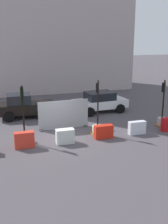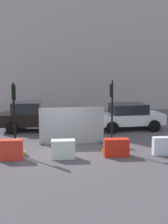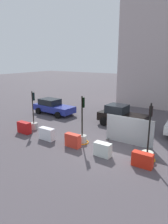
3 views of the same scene
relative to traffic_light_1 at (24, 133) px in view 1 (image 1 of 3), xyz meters
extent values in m
plane|color=#4D464C|center=(2.13, -0.02, -0.52)|extent=(120.00, 120.00, 0.00)
cylinder|color=#ABADA6|center=(0.00, -0.01, -0.26)|extent=(0.58, 0.58, 0.51)
cylinder|color=black|center=(0.00, -0.01, 1.32)|extent=(0.09, 0.09, 2.66)
cube|color=black|center=(0.00, 0.11, 2.22)|extent=(0.17, 0.15, 0.67)
sphere|color=red|center=(0.00, 0.19, 2.44)|extent=(0.11, 0.11, 0.11)
sphere|color=orange|center=(0.00, 0.19, 2.22)|extent=(0.11, 0.11, 0.11)
sphere|color=green|center=(0.00, 0.19, 1.99)|extent=(0.11, 0.11, 0.11)
torus|color=orange|center=(0.00, -0.01, -0.48)|extent=(0.89, 0.89, 0.07)
cylinder|color=silver|center=(4.37, -0.02, -0.29)|extent=(0.66, 0.66, 0.47)
cylinder|color=black|center=(4.37, -0.02, 1.34)|extent=(0.09, 0.09, 2.77)
cube|color=black|center=(4.35, 0.08, 2.26)|extent=(0.18, 0.16, 0.58)
sphere|color=red|center=(4.34, 0.16, 2.45)|extent=(0.10, 0.10, 0.10)
sphere|color=orange|center=(4.34, 0.16, 2.26)|extent=(0.10, 0.10, 0.10)
sphere|color=green|center=(4.34, 0.16, 2.07)|extent=(0.10, 0.10, 0.10)
torus|color=orange|center=(4.37, -0.02, -0.49)|extent=(0.94, 0.94, 0.06)
cylinder|color=#B1A69F|center=(8.95, 0.05, -0.26)|extent=(0.56, 0.56, 0.53)
cylinder|color=black|center=(8.95, 0.05, 1.25)|extent=(0.10, 0.10, 2.48)
cube|color=black|center=(8.97, 0.17, 2.00)|extent=(0.20, 0.17, 0.61)
sphere|color=red|center=(8.98, 0.26, 2.20)|extent=(0.11, 0.11, 0.11)
sphere|color=orange|center=(8.98, 0.26, 2.00)|extent=(0.11, 0.11, 0.11)
sphere|color=green|center=(8.98, 0.26, 1.79)|extent=(0.11, 0.11, 0.11)
torus|color=orange|center=(8.95, 0.05, -0.48)|extent=(0.84, 0.84, 0.08)
cube|color=red|center=(-0.12, -0.89, -0.09)|extent=(1.04, 0.43, 0.86)
cube|color=silver|center=(2.08, -0.98, -0.12)|extent=(1.01, 0.49, 0.81)
cube|color=red|center=(4.39, -0.91, -0.13)|extent=(1.09, 0.45, 0.78)
cube|color=silver|center=(6.56, -0.91, -0.13)|extent=(1.05, 0.39, 0.79)
cube|color=black|center=(0.75, 4.88, 0.18)|extent=(4.06, 1.86, 0.71)
cube|color=black|center=(0.23, 4.90, 0.86)|extent=(1.70, 1.56, 0.66)
cylinder|color=black|center=(2.03, 5.73, -0.18)|extent=(0.70, 0.31, 0.69)
cylinder|color=black|center=(1.95, 3.92, -0.18)|extent=(0.70, 0.31, 0.69)
cylinder|color=black|center=(-0.45, 5.83, -0.18)|extent=(0.70, 0.31, 0.69)
cylinder|color=black|center=(-0.52, 4.03, -0.18)|extent=(0.70, 0.31, 0.69)
cube|color=white|center=(6.35, 4.59, 0.14)|extent=(4.19, 2.11, 0.62)
cube|color=black|center=(6.33, 4.58, 0.74)|extent=(2.20, 1.76, 0.59)
cylinder|color=black|center=(7.56, 5.65, -0.18)|extent=(0.71, 0.32, 0.69)
cylinder|color=black|center=(7.68, 3.69, -0.18)|extent=(0.71, 0.32, 0.69)
cylinder|color=black|center=(5.03, 5.49, -0.18)|extent=(0.71, 0.32, 0.69)
cylinder|color=black|center=(5.15, 3.53, -0.18)|extent=(0.71, 0.32, 0.69)
cube|color=#B6A6A5|center=(4.99, 15.50, 8.46)|extent=(16.46, 6.59, 17.96)
cube|color=#93999D|center=(2.66, 1.52, 0.39)|extent=(3.23, 0.04, 1.83)
cube|color=#4C4C4C|center=(1.20, 1.52, -0.47)|extent=(0.16, 0.50, 0.10)
cube|color=#4C4C4C|center=(4.11, 1.52, -0.47)|extent=(0.16, 0.50, 0.10)
camera|label=1|loc=(-1.55, -14.97, 5.24)|focal=44.81mm
camera|label=2|loc=(1.36, -14.30, 3.57)|focal=52.07mm
camera|label=3|loc=(7.28, -10.74, 4.99)|focal=33.26mm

